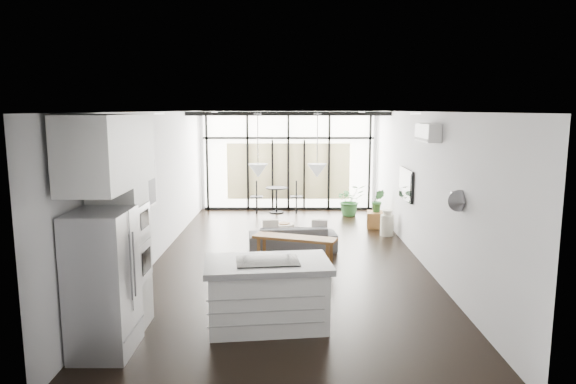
{
  "coord_description": "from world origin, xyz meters",
  "views": [
    {
      "loc": [
        0.02,
        -9.56,
        2.84
      ],
      "look_at": [
        0.0,
        0.3,
        1.25
      ],
      "focal_mm": 32.0,
      "sensor_mm": 36.0,
      "label": 1
    }
  ],
  "objects_px": {
    "sofa": "(293,234)",
    "milk_can": "(387,223)",
    "fridge": "(103,283)",
    "pouf": "(284,232)",
    "island": "(268,294)",
    "tv": "(406,184)",
    "console_bench": "(295,250)"
  },
  "relations": [
    {
      "from": "fridge",
      "to": "tv",
      "type": "height_order",
      "value": "fridge"
    },
    {
      "from": "console_bench",
      "to": "milk_can",
      "type": "height_order",
      "value": "milk_can"
    },
    {
      "from": "fridge",
      "to": "milk_can",
      "type": "height_order",
      "value": "fridge"
    },
    {
      "from": "milk_can",
      "to": "pouf",
      "type": "bearing_deg",
      "value": -169.39
    },
    {
      "from": "fridge",
      "to": "console_bench",
      "type": "height_order",
      "value": "fridge"
    },
    {
      "from": "tv",
      "to": "pouf",
      "type": "bearing_deg",
      "value": 171.09
    },
    {
      "from": "island",
      "to": "sofa",
      "type": "relative_size",
      "value": 0.92
    },
    {
      "from": "milk_can",
      "to": "tv",
      "type": "xyz_separation_m",
      "value": [
        0.21,
        -0.84,
        1.0
      ]
    },
    {
      "from": "tv",
      "to": "island",
      "type": "bearing_deg",
      "value": -123.35
    },
    {
      "from": "sofa",
      "to": "pouf",
      "type": "distance_m",
      "value": 0.85
    },
    {
      "from": "island",
      "to": "milk_can",
      "type": "bearing_deg",
      "value": 56.41
    },
    {
      "from": "sofa",
      "to": "milk_can",
      "type": "height_order",
      "value": "sofa"
    },
    {
      "from": "fridge",
      "to": "tv",
      "type": "distance_m",
      "value": 6.7
    },
    {
      "from": "console_bench",
      "to": "sofa",
      "type": "bearing_deg",
      "value": 110.41
    },
    {
      "from": "console_bench",
      "to": "milk_can",
      "type": "xyz_separation_m",
      "value": [
        2.13,
        2.12,
        0.05
      ]
    },
    {
      "from": "island",
      "to": "tv",
      "type": "distance_m",
      "value": 5.02
    },
    {
      "from": "fridge",
      "to": "console_bench",
      "type": "relative_size",
      "value": 1.09
    },
    {
      "from": "console_bench",
      "to": "tv",
      "type": "relative_size",
      "value": 1.42
    },
    {
      "from": "fridge",
      "to": "sofa",
      "type": "height_order",
      "value": "fridge"
    },
    {
      "from": "fridge",
      "to": "pouf",
      "type": "height_order",
      "value": "fridge"
    },
    {
      "from": "island",
      "to": "pouf",
      "type": "bearing_deg",
      "value": 81.12
    },
    {
      "from": "island",
      "to": "tv",
      "type": "bearing_deg",
      "value": 49.84
    },
    {
      "from": "fridge",
      "to": "sofa",
      "type": "distance_m",
      "value": 5.0
    },
    {
      "from": "fridge",
      "to": "pouf",
      "type": "bearing_deg",
      "value": 68.68
    },
    {
      "from": "pouf",
      "to": "tv",
      "type": "distance_m",
      "value": 2.82
    },
    {
      "from": "milk_can",
      "to": "tv",
      "type": "relative_size",
      "value": 0.54
    },
    {
      "from": "island",
      "to": "sofa",
      "type": "distance_m",
      "value": 3.74
    },
    {
      "from": "sofa",
      "to": "console_bench",
      "type": "distance_m",
      "value": 0.88
    },
    {
      "from": "pouf",
      "to": "tv",
      "type": "relative_size",
      "value": 0.42
    },
    {
      "from": "fridge",
      "to": "tv",
      "type": "relative_size",
      "value": 1.54
    },
    {
      "from": "pouf",
      "to": "milk_can",
      "type": "xyz_separation_m",
      "value": [
        2.34,
        0.44,
        0.11
      ]
    },
    {
      "from": "pouf",
      "to": "milk_can",
      "type": "bearing_deg",
      "value": 10.61
    }
  ]
}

